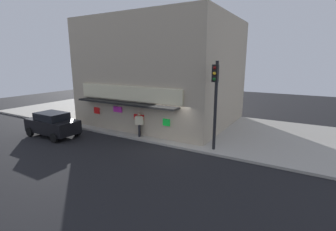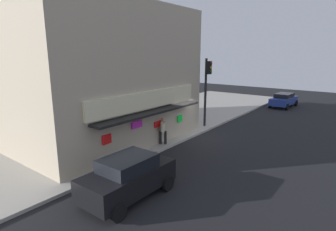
# 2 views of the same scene
# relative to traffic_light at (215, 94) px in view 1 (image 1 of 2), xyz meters

# --- Properties ---
(ground_plane) EXTENTS (62.36, 62.36, 0.00)m
(ground_plane) POSITION_rel_traffic_light_xyz_m (-2.86, -0.58, -3.44)
(ground_plane) COLOR black
(sidewalk) EXTENTS (41.58, 10.18, 0.15)m
(sidewalk) POSITION_rel_traffic_light_xyz_m (-2.86, 4.51, -3.37)
(sidewalk) COLOR #A39E93
(sidewalk) RESTS_ON ground_plane
(corner_building) EXTENTS (11.51, 10.55, 8.38)m
(corner_building) POSITION_rel_traffic_light_xyz_m (-6.47, 5.03, 0.89)
(corner_building) COLOR tan
(corner_building) RESTS_ON sidewalk
(traffic_light) EXTENTS (0.32, 0.58, 5.14)m
(traffic_light) POSITION_rel_traffic_light_xyz_m (0.00, 0.00, 0.00)
(traffic_light) COLOR black
(traffic_light) RESTS_ON sidewalk
(fire_hydrant) EXTENTS (0.46, 0.22, 0.85)m
(fire_hydrant) POSITION_rel_traffic_light_xyz_m (-8.44, 0.42, -2.88)
(fire_hydrant) COLOR gold
(fire_hydrant) RESTS_ON sidewalk
(trash_can) EXTENTS (0.59, 0.59, 0.83)m
(trash_can) POSITION_rel_traffic_light_xyz_m (-2.17, 1.26, -2.88)
(trash_can) COLOR #2D2D2D
(trash_can) RESTS_ON sidewalk
(pedestrian) EXTENTS (0.57, 0.48, 1.68)m
(pedestrian) POSITION_rel_traffic_light_xyz_m (-5.37, -0.04, -2.36)
(pedestrian) COLOR black
(pedestrian) RESTS_ON sidewalk
(potted_plant_by_doorway) EXTENTS (0.64, 0.64, 0.91)m
(potted_plant_by_doorway) POSITION_rel_traffic_light_xyz_m (-7.06, 2.34, -2.79)
(potted_plant_by_doorway) COLOR brown
(potted_plant_by_doorway) RESTS_ON sidewalk
(parked_car_black) EXTENTS (3.96, 2.03, 1.72)m
(parked_car_black) POSITION_rel_traffic_light_xyz_m (-11.02, -2.76, -2.56)
(parked_car_black) COLOR black
(parked_car_black) RESTS_ON ground_plane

